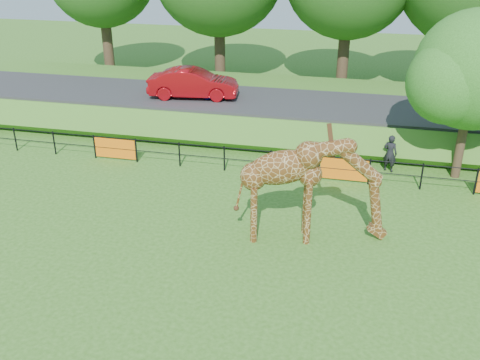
{
  "coord_description": "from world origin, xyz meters",
  "views": [
    {
      "loc": [
        3.47,
        -12.16,
        9.21
      ],
      "look_at": [
        -0.13,
        3.0,
        2.0
      ],
      "focal_mm": 40.0,
      "sensor_mm": 36.0,
      "label": 1
    }
  ],
  "objects": [
    {
      "name": "ground",
      "position": [
        0.0,
        0.0,
        0.0
      ],
      "size": [
        90.0,
        90.0,
        0.0
      ],
      "primitive_type": "plane",
      "color": "#326218",
      "rests_on": "ground"
    },
    {
      "name": "giraffe",
      "position": [
        2.19,
        3.29,
        1.77
      ],
      "size": [
        5.05,
        1.87,
        3.55
      ],
      "primitive_type": null,
      "rotation": [
        0.0,
        0.0,
        0.2
      ],
      "color": "#563011",
      "rests_on": "ground"
    },
    {
      "name": "perimeter_fence",
      "position": [
        0.0,
        8.0,
        0.55
      ],
      "size": [
        28.07,
        0.1,
        1.1
      ],
      "primitive_type": null,
      "color": "black",
      "rests_on": "ground"
    },
    {
      "name": "embankment",
      "position": [
        0.0,
        15.5,
        0.65
      ],
      "size": [
        40.0,
        9.0,
        1.3
      ],
      "primitive_type": "cube",
      "color": "#326218",
      "rests_on": "ground"
    },
    {
      "name": "road",
      "position": [
        0.0,
        14.0,
        1.36
      ],
      "size": [
        40.0,
        5.0,
        0.12
      ],
      "primitive_type": "cube",
      "color": "#29292B",
      "rests_on": "embankment"
    },
    {
      "name": "car_blue",
      "position": [
        -5.43,
        14.18,
        2.05
      ],
      "size": [
        3.83,
        1.91,
        1.26
      ],
      "primitive_type": "imported",
      "rotation": [
        0.0,
        0.0,
        1.45
      ],
      "color": "#18139D",
      "rests_on": "road"
    },
    {
      "name": "car_red",
      "position": [
        -5.14,
        13.64,
        2.18
      ],
      "size": [
        4.76,
        2.21,
        1.51
      ],
      "primitive_type": "imported",
      "rotation": [
        0.0,
        0.0,
        1.71
      ],
      "color": "#AA0C13",
      "rests_on": "road"
    },
    {
      "name": "visitor",
      "position": [
        4.8,
        9.57,
        0.8
      ],
      "size": [
        0.68,
        0.57,
        1.61
      ],
      "primitive_type": "imported",
      "rotation": [
        0.0,
        0.0,
        2.78
      ],
      "color": "black",
      "rests_on": "ground"
    },
    {
      "name": "tree_east",
      "position": [
        7.6,
        9.63,
        4.28
      ],
      "size": [
        5.4,
        4.71,
        6.76
      ],
      "color": "#342717",
      "rests_on": "ground"
    }
  ]
}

